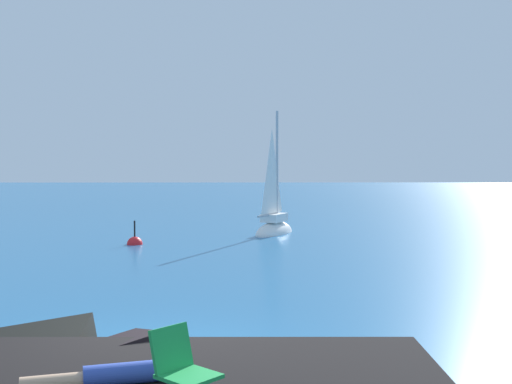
{
  "coord_description": "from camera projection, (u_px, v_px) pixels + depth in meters",
  "views": [
    {
      "loc": [
        1.49,
        -9.51,
        2.96
      ],
      "look_at": [
        1.64,
        13.09,
        1.88
      ],
      "focal_mm": 44.87,
      "sensor_mm": 36.0,
      "label": 1
    }
  ],
  "objects": [
    {
      "name": "marker_buoy",
      "position": [
        135.0,
        244.0,
        22.8
      ],
      "size": [
        0.56,
        0.56,
        1.13
      ],
      "color": "red",
      "rests_on": "ground"
    },
    {
      "name": "boulder_seaward",
      "position": [
        39.0,
        361.0,
        9.5
      ],
      "size": [
        1.75,
        1.41,
        1.15
      ],
      "primitive_type": "cube",
      "rotation": [
        0.07,
        -0.15,
        0.07
      ],
      "color": "black",
      "rests_on": "ground"
    },
    {
      "name": "person_sunbather",
      "position": [
        113.0,
        375.0,
        7.02
      ],
      "size": [
        1.72,
        0.65,
        0.25
      ],
      "rotation": [
        0.0,
        0.0,
        3.42
      ],
      "color": "#334CB2",
      "rests_on": "shore_ledge"
    },
    {
      "name": "beach_chair",
      "position": [
        181.0,
        365.0,
        6.36
      ],
      "size": [
        0.76,
        0.76,
        0.8
      ],
      "rotation": [
        0.0,
        0.0,
        5.55
      ],
      "color": "green",
      "rests_on": "shore_ledge"
    },
    {
      "name": "sailboat_near",
      "position": [
        274.0,
        226.0,
        26.12
      ],
      "size": [
        2.17,
        3.04,
        5.52
      ],
      "rotation": [
        0.0,
        0.0,
        1.11
      ],
      "color": "white",
      "rests_on": "ground"
    },
    {
      "name": "ground_plane",
      "position": [
        153.0,
        358.0,
        9.63
      ],
      "size": [
        160.0,
        160.0,
        0.0
      ],
      "primitive_type": "plane",
      "color": "#236093"
    },
    {
      "name": "boulder_inland",
      "position": [
        108.0,
        372.0,
        8.98
      ],
      "size": [
        1.98,
        1.82,
        1.21
      ],
      "primitive_type": "cube",
      "rotation": [
        -0.19,
        -0.15,
        0.57
      ],
      "color": "black",
      "rests_on": "ground"
    }
  ]
}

